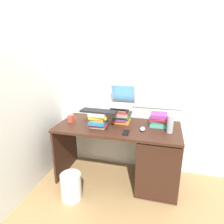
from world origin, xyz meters
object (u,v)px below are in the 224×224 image
(book_stack_tall, at_px, (121,115))
(mug, at_px, (71,119))
(cell_phone, at_px, (126,133))
(desk, at_px, (148,155))
(computer_mouse, at_px, (143,129))
(laptop, at_px, (122,100))
(keyboard, at_px, (99,111))
(water_bottle, at_px, (170,124))
(book_stack_side, at_px, (159,120))
(wastebasket, at_px, (71,186))
(book_stack_keyboard_riser, at_px, (98,119))

(book_stack_tall, distance_m, mug, 0.63)
(mug, distance_m, cell_phone, 0.76)
(desk, xyz_separation_m, computer_mouse, (-0.07, -0.04, 0.35))
(laptop, distance_m, keyboard, 0.36)
(book_stack_tall, bearing_deg, mug, -167.78)
(water_bottle, xyz_separation_m, cell_phone, (-0.46, -0.13, -0.09))
(book_stack_side, bearing_deg, laptop, 171.24)
(water_bottle, bearing_deg, wastebasket, -156.99)
(wastebasket, bearing_deg, book_stack_keyboard_riser, 62.62)
(keyboard, relative_size, water_bottle, 2.13)
(book_stack_tall, distance_m, wastebasket, 1.01)
(desk, distance_m, water_bottle, 0.49)
(keyboard, distance_m, water_bottle, 0.82)
(book_stack_side, bearing_deg, computer_mouse, -135.55)
(keyboard, height_order, water_bottle, keyboard)
(mug, bearing_deg, book_stack_keyboard_riser, -10.64)
(book_stack_tall, height_order, cell_phone, book_stack_tall)
(cell_phone, bearing_deg, wastebasket, -154.52)
(laptop, bearing_deg, wastebasket, -122.33)
(desk, bearing_deg, book_stack_side, 52.13)
(desk, relative_size, laptop, 4.42)
(keyboard, height_order, wastebasket, keyboard)
(computer_mouse, relative_size, wastebasket, 0.34)
(desk, distance_m, wastebasket, 0.95)
(book_stack_side, relative_size, laptop, 0.76)
(water_bottle, bearing_deg, book_stack_tall, 164.12)
(desk, xyz_separation_m, book_stack_tall, (-0.37, 0.14, 0.44))
(laptop, distance_m, water_bottle, 0.66)
(book_stack_side, height_order, wastebasket, book_stack_side)
(book_stack_side, distance_m, keyboard, 0.73)
(book_stack_tall, xyz_separation_m, computer_mouse, (0.30, -0.18, -0.09))
(desk, height_order, cell_phone, cell_phone)
(book_stack_side, relative_size, wastebasket, 0.82)
(desk, bearing_deg, keyboard, -173.60)
(desk, bearing_deg, laptop, 151.09)
(book_stack_side, height_order, laptop, laptop)
(water_bottle, bearing_deg, desk, 171.97)
(cell_phone, bearing_deg, laptop, 106.15)
(keyboard, xyz_separation_m, cell_phone, (0.34, -0.10, -0.19))
(water_bottle, bearing_deg, cell_phone, -164.18)
(computer_mouse, bearing_deg, desk, 29.08)
(water_bottle, height_order, cell_phone, water_bottle)
(desk, distance_m, cell_phone, 0.45)
(mug, xyz_separation_m, cell_phone, (0.74, -0.17, -0.04))
(wastebasket, bearing_deg, book_stack_side, 33.56)
(desk, relative_size, keyboard, 3.49)
(computer_mouse, bearing_deg, water_bottle, 1.89)
(wastebasket, bearing_deg, desk, 30.23)
(wastebasket, bearing_deg, book_stack_tall, 54.74)
(laptop, bearing_deg, book_stack_side, -8.76)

